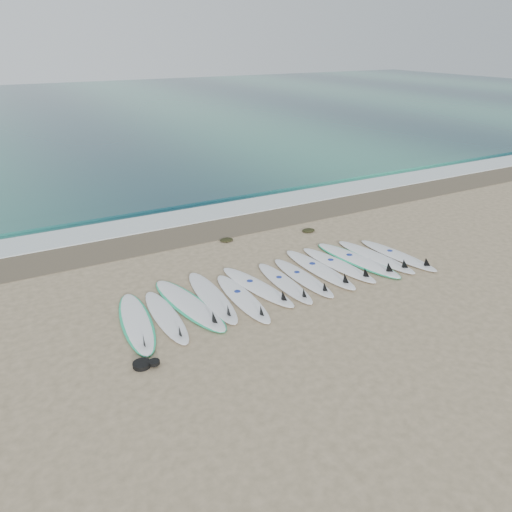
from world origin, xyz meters
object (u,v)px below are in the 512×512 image
surfboard_12 (399,256)px  leash_coil (145,364)px  surfboard_0 (137,323)px  surfboard_6 (285,283)px

surfboard_12 → leash_coil: surfboard_12 is taller
surfboard_0 → leash_coil: size_ratio=5.76×
surfboard_6 → surfboard_12: (3.47, -0.10, 0.00)m
leash_coil → surfboard_6: bearing=20.6°
surfboard_0 → surfboard_12: (7.03, -0.08, 0.01)m
surfboard_0 → leash_coil: (-0.29, -1.43, 0.00)m
surfboard_6 → surfboard_12: surfboard_12 is taller
surfboard_0 → surfboard_12: surfboard_0 is taller
surfboard_12 → leash_coil: 7.44m
surfboard_0 → surfboard_6: size_ratio=1.10×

